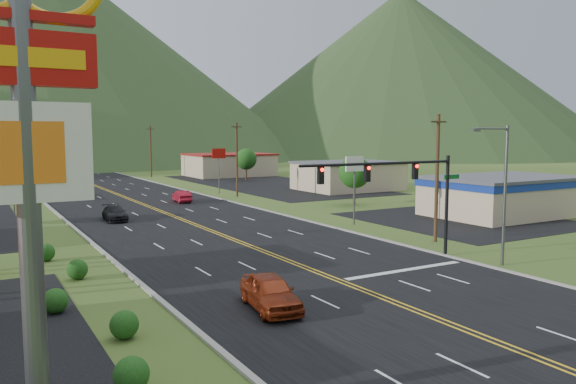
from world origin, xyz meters
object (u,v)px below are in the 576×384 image
pylon_sign (24,102)px  streetlight_east (502,186)px  streetlight_west (21,158)px  car_red_far (182,197)px  traffic_signal (403,182)px  car_dark_mid (115,214)px  car_red_near (270,293)px

pylon_sign → streetlight_east: pylon_sign is taller
pylon_sign → streetlight_west: bearing=85.5°
pylon_sign → car_red_far: bearing=66.6°
car_red_far → traffic_signal: bearing=98.1°
streetlight_west → car_red_far: 24.48m
car_red_far → car_dark_mid: bearing=51.2°
pylon_sign → streetlight_west: pylon_sign is taller
car_dark_mid → car_red_near: bearing=-86.5°
pylon_sign → streetlight_east: size_ratio=1.56×
traffic_signal → streetlight_west: 58.88m
streetlight_east → streetlight_west: 64.21m
streetlight_west → car_red_far: size_ratio=2.06×
pylon_sign → car_red_far: 55.60m
traffic_signal → car_red_near: size_ratio=2.66×
streetlight_west → car_dark_mid: size_ratio=1.87×
streetlight_west → car_red_near: 61.07m
traffic_signal → car_red_far: bearing=92.5°
streetlight_west → traffic_signal: bearing=-72.0°
pylon_sign → traffic_signal: 26.67m
car_dark_mid → streetlight_west: bearing=105.1°
streetlight_west → car_dark_mid: streetlight_west is taller
streetlight_east → pylon_sign: bearing=-164.2°
streetlight_east → car_dark_mid: bearing=118.4°
car_red_near → car_dark_mid: 32.17m
car_red_near → car_dark_mid: (0.03, 32.17, -0.14)m
traffic_signal → car_red_near: traffic_signal is taller
car_red_near → streetlight_west: bearing=104.7°
traffic_signal → pylon_sign: bearing=-152.9°
traffic_signal → car_dark_mid: bearing=114.2°
car_dark_mid → pylon_sign: bearing=-102.1°
streetlight_east → car_red_far: (-6.39, 42.43, -4.46)m
streetlight_east → car_red_near: 17.65m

